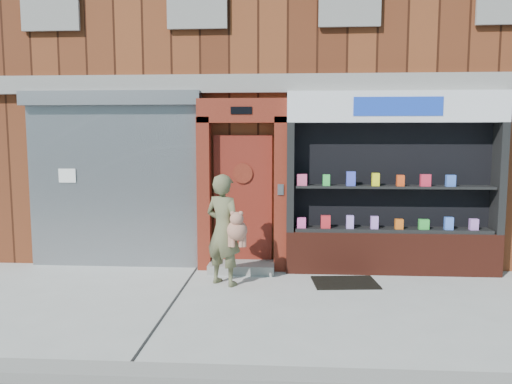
{
  "coord_description": "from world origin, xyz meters",
  "views": [
    {
      "loc": [
        0.02,
        -6.5,
        2.28
      ],
      "look_at": [
        -0.46,
        1.0,
        1.44
      ],
      "focal_mm": 35.0,
      "sensor_mm": 36.0,
      "label": 1
    }
  ],
  "objects": [
    {
      "name": "shutter_bay",
      "position": [
        -3.0,
        1.93,
        1.72
      ],
      "size": [
        3.1,
        0.3,
        3.04
      ],
      "color": "gray",
      "rests_on": "ground"
    },
    {
      "name": "woman",
      "position": [
        -0.94,
        0.95,
        0.86
      ],
      "size": [
        0.75,
        0.67,
        1.71
      ],
      "color": "brown",
      "rests_on": "ground"
    },
    {
      "name": "doormat",
      "position": [
        0.92,
        1.13,
        0.01
      ],
      "size": [
        1.04,
        0.78,
        0.02
      ],
      "primitive_type": "cube",
      "rotation": [
        0.0,
        0.0,
        0.1
      ],
      "color": "black",
      "rests_on": "ground"
    },
    {
      "name": "building",
      "position": [
        -0.0,
        5.99,
        4.0
      ],
      "size": [
        12.0,
        8.16,
        8.0
      ],
      "color": "#512412",
      "rests_on": "ground"
    },
    {
      "name": "ground",
      "position": [
        0.0,
        0.0,
        0.0
      ],
      "size": [
        80.0,
        80.0,
        0.0
      ],
      "primitive_type": "plane",
      "color": "#9E9E99",
      "rests_on": "ground"
    },
    {
      "name": "red_door_bay",
      "position": [
        -0.75,
        1.86,
        1.46
      ],
      "size": [
        1.52,
        0.58,
        2.9
      ],
      "color": "#5F1B10",
      "rests_on": "ground"
    },
    {
      "name": "pharmacy_bay",
      "position": [
        1.75,
        1.81,
        1.37
      ],
      "size": [
        3.5,
        0.41,
        3.0
      ],
      "color": "#531E13",
      "rests_on": "ground"
    },
    {
      "name": "curb",
      "position": [
        0.0,
        -2.15,
        0.06
      ],
      "size": [
        60.0,
        0.3,
        0.12
      ],
      "primitive_type": "cube",
      "color": "gray",
      "rests_on": "ground"
    }
  ]
}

